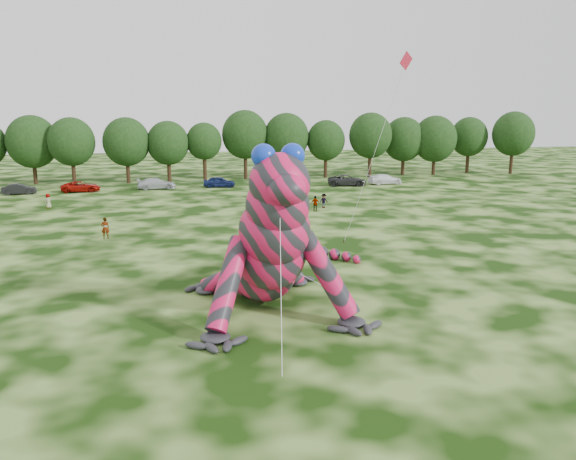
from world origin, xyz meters
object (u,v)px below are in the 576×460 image
(tree_11, at_px, (286,146))
(tree_15, at_px, (435,145))
(flying_kite, at_px, (401,75))
(tree_17, at_px, (513,143))
(spectator_2, at_px, (324,201))
(tree_14, at_px, (404,146))
(car_7, at_px, (385,179))
(spectator_4, at_px, (48,201))
(tree_9, at_px, (204,152))
(car_6, at_px, (347,180))
(tree_16, at_px, (468,145))
(inflatable_gecko, at_px, (258,220))
(car_3, at_px, (156,184))
(spectator_0, at_px, (105,228))
(tree_8, at_px, (168,152))
(tree_7, at_px, (127,150))
(tree_13, at_px, (370,145))
(car_1, at_px, (19,189))
(tree_5, at_px, (33,150))
(car_5, at_px, (282,182))
(tree_12, at_px, (326,149))
(tree_10, at_px, (245,145))
(spectator_5, at_px, (275,230))
(car_4, at_px, (219,182))
(spectator_3, at_px, (315,204))
(tree_6, at_px, (72,151))
(car_2, at_px, (81,187))

(tree_11, distance_m, tree_15, 24.69)
(flying_kite, relative_size, tree_17, 1.43)
(spectator_2, bearing_deg, tree_14, 38.21)
(car_7, bearing_deg, tree_15, -58.32)
(spectator_4, bearing_deg, tree_11, 162.61)
(tree_9, relative_size, car_7, 1.73)
(car_6, distance_m, spectator_4, 39.04)
(tree_16, bearing_deg, tree_17, -22.63)
(car_7, bearing_deg, inflatable_gecko, 143.82)
(inflatable_gecko, xyz_separation_m, tree_16, (44.85, 57.31, 0.26))
(tree_9, xyz_separation_m, car_3, (-7.01, -8.10, -3.60))
(spectator_0, bearing_deg, tree_11, -126.14)
(tree_8, distance_m, tree_14, 37.72)
(tree_7, xyz_separation_m, tree_16, (55.53, 2.57, -0.05))
(tree_13, bearing_deg, car_1, -169.33)
(tree_5, height_order, tree_9, tree_5)
(tree_16, height_order, car_5, tree_16)
(tree_16, bearing_deg, tree_11, -177.87)
(spectator_2, bearing_deg, tree_9, 96.87)
(flying_kite, bearing_deg, tree_12, 80.45)
(tree_9, relative_size, car_5, 2.06)
(tree_10, height_order, spectator_5, tree_10)
(car_4, bearing_deg, spectator_2, -145.55)
(tree_12, distance_m, car_7, 12.22)
(car_5, bearing_deg, tree_5, 83.02)
(tree_14, xyz_separation_m, car_5, (-22.47, -11.33, -4.01))
(flying_kite, bearing_deg, tree_5, 125.84)
(spectator_3, bearing_deg, car_5, -76.99)
(tree_5, xyz_separation_m, tree_16, (68.57, 0.94, -0.21))
(tree_11, bearing_deg, tree_14, 1.54)
(tree_5, bearing_deg, spectator_5, -57.28)
(car_1, relative_size, spectator_5, 2.61)
(spectator_0, bearing_deg, car_5, -131.30)
(tree_6, distance_m, tree_7, 7.48)
(tree_14, xyz_separation_m, spectator_2, (-21.35, -28.70, -3.91))
(car_4, bearing_deg, tree_5, 78.93)
(flying_kite, bearing_deg, tree_17, 49.48)
(tree_16, distance_m, car_6, 28.17)
(car_3, relative_size, spectator_4, 3.22)
(tree_5, distance_m, car_6, 44.99)
(flying_kite, relative_size, car_3, 2.89)
(inflatable_gecko, xyz_separation_m, tree_17, (51.35, 54.60, 0.72))
(flying_kite, height_order, spectator_4, flying_kite)
(tree_13, bearing_deg, car_3, -166.60)
(car_2, distance_m, car_3, 9.60)
(tree_9, distance_m, car_5, 14.52)
(tree_11, relative_size, car_2, 2.05)
(inflatable_gecko, distance_m, tree_13, 61.13)
(car_4, distance_m, car_6, 17.89)
(spectator_2, bearing_deg, spectator_4, 153.21)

